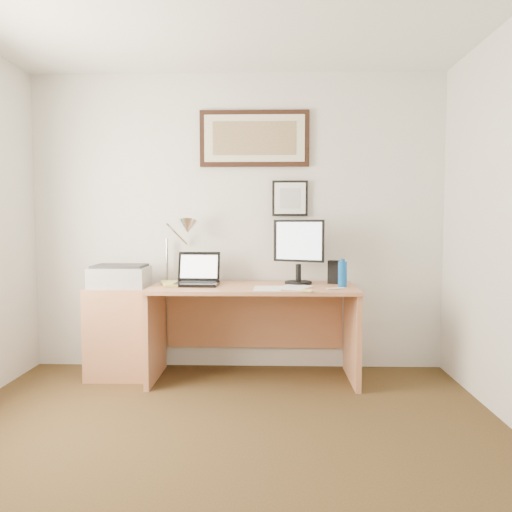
{
  "coord_description": "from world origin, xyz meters",
  "views": [
    {
      "loc": [
        0.28,
        -2.26,
        1.26
      ],
      "look_at": [
        0.18,
        1.43,
        1.0
      ],
      "focal_mm": 35.0,
      "sensor_mm": 36.0,
      "label": 1
    }
  ],
  "objects_px": {
    "laptop": "(198,278)",
    "printer": "(120,276)",
    "desk": "(254,313)",
    "book": "(162,284)",
    "lcd_monitor": "(299,248)",
    "water_bottle": "(342,274)",
    "side_cabinet": "(121,332)"
  },
  "relations": [
    {
      "from": "book",
      "to": "side_cabinet",
      "type": "bearing_deg",
      "value": 170.86
    },
    {
      "from": "desk",
      "to": "printer",
      "type": "xyz_separation_m",
      "value": [
        -1.07,
        -0.04,
        0.3
      ]
    },
    {
      "from": "water_bottle",
      "to": "laptop",
      "type": "bearing_deg",
      "value": 176.13
    },
    {
      "from": "water_bottle",
      "to": "desk",
      "type": "height_order",
      "value": "water_bottle"
    },
    {
      "from": "desk",
      "to": "laptop",
      "type": "height_order",
      "value": "laptop"
    },
    {
      "from": "side_cabinet",
      "to": "lcd_monitor",
      "type": "bearing_deg",
      "value": 3.06
    },
    {
      "from": "water_bottle",
      "to": "laptop",
      "type": "relative_size",
      "value": 0.56
    },
    {
      "from": "side_cabinet",
      "to": "water_bottle",
      "type": "xyz_separation_m",
      "value": [
        1.76,
        -0.08,
        0.48
      ]
    },
    {
      "from": "desk",
      "to": "laptop",
      "type": "bearing_deg",
      "value": -174.66
    },
    {
      "from": "desk",
      "to": "book",
      "type": "bearing_deg",
      "value": -172.72
    },
    {
      "from": "laptop",
      "to": "lcd_monitor",
      "type": "distance_m",
      "value": 0.84
    },
    {
      "from": "printer",
      "to": "book",
      "type": "bearing_deg",
      "value": -8.66
    },
    {
      "from": "book",
      "to": "printer",
      "type": "relative_size",
      "value": 0.7
    },
    {
      "from": "water_bottle",
      "to": "printer",
      "type": "bearing_deg",
      "value": 177.4
    },
    {
      "from": "water_bottle",
      "to": "printer",
      "type": "height_order",
      "value": "water_bottle"
    },
    {
      "from": "book",
      "to": "desk",
      "type": "bearing_deg",
      "value": 7.28
    },
    {
      "from": "printer",
      "to": "side_cabinet",
      "type": "bearing_deg",
      "value": 94.16
    },
    {
      "from": "lcd_monitor",
      "to": "side_cabinet",
      "type": "bearing_deg",
      "value": -176.94
    },
    {
      "from": "side_cabinet",
      "to": "laptop",
      "type": "xyz_separation_m",
      "value": [
        0.63,
        -0.01,
        0.44
      ]
    },
    {
      "from": "water_bottle",
      "to": "book",
      "type": "xyz_separation_m",
      "value": [
        -1.41,
        0.03,
        -0.09
      ]
    },
    {
      "from": "side_cabinet",
      "to": "water_bottle",
      "type": "bearing_deg",
      "value": -2.7
    },
    {
      "from": "side_cabinet",
      "to": "book",
      "type": "distance_m",
      "value": 0.53
    },
    {
      "from": "laptop",
      "to": "desk",
      "type": "bearing_deg",
      "value": 5.34
    },
    {
      "from": "book",
      "to": "lcd_monitor",
      "type": "distance_m",
      "value": 1.12
    },
    {
      "from": "lcd_monitor",
      "to": "printer",
      "type": "height_order",
      "value": "lcd_monitor"
    },
    {
      "from": "book",
      "to": "laptop",
      "type": "bearing_deg",
      "value": 10.41
    },
    {
      "from": "desk",
      "to": "printer",
      "type": "height_order",
      "value": "printer"
    },
    {
      "from": "side_cabinet",
      "to": "printer",
      "type": "xyz_separation_m",
      "value": [
        0.0,
        -0.0,
        0.45
      ]
    },
    {
      "from": "book",
      "to": "laptop",
      "type": "distance_m",
      "value": 0.28
    },
    {
      "from": "side_cabinet",
      "to": "desk",
      "type": "height_order",
      "value": "desk"
    },
    {
      "from": "laptop",
      "to": "lcd_monitor",
      "type": "height_order",
      "value": "lcd_monitor"
    },
    {
      "from": "laptop",
      "to": "printer",
      "type": "relative_size",
      "value": 0.79
    }
  ]
}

